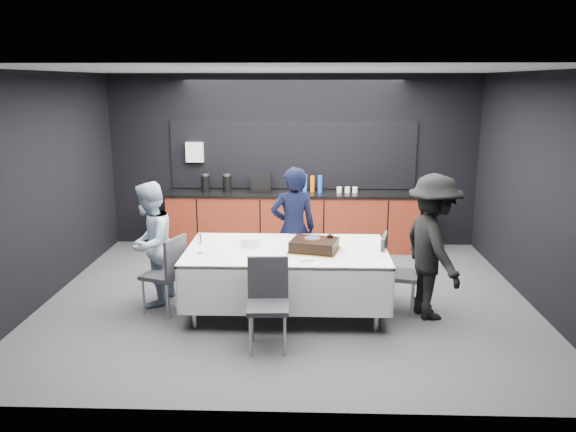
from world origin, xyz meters
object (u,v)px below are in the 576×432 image
object	(u,v)px
plate_stack	(250,242)
chair_right	(393,268)
chair_left	(168,269)
person_right	(433,247)
cake_assembly	(314,245)
champagne_flute	(200,240)
party_table	(287,260)
person_center	(293,229)
chair_near	(268,296)
person_left	(150,244)

from	to	relation	value
plate_stack	chair_right	bearing A→B (deg)	-0.90
chair_left	person_right	xyz separation A→B (m)	(3.05, -0.01, 0.30)
cake_assembly	champagne_flute	distance (m)	1.30
party_table	person_right	bearing A→B (deg)	-2.38
chair_left	person_center	xyz separation A→B (m)	(1.44, 0.83, 0.28)
cake_assembly	person_right	xyz separation A→B (m)	(1.35, 0.01, -0.01)
chair_right	person_right	distance (m)	0.54
plate_stack	chair_right	distance (m)	1.71
plate_stack	chair_right	world-z (taller)	chair_right
plate_stack	chair_left	xyz separation A→B (m)	(-0.95, -0.17, -0.30)
plate_stack	chair_near	bearing A→B (deg)	-74.45
cake_assembly	chair_left	bearing A→B (deg)	179.46
party_table	champagne_flute	size ratio (longest dim) A/B	10.36
plate_stack	person_left	bearing A→B (deg)	174.99
chair_left	chair_right	bearing A→B (deg)	3.07
person_center	chair_right	bearing A→B (deg)	137.51
person_left	chair_left	bearing A→B (deg)	53.84
chair_near	person_right	distance (m)	2.02
person_left	person_right	bearing A→B (deg)	93.46
plate_stack	champagne_flute	bearing A→B (deg)	-149.39
party_table	chair_near	xyz separation A→B (m)	(-0.16, -0.88, -0.11)
chair_left	plate_stack	bearing A→B (deg)	10.02
chair_left	person_center	bearing A→B (deg)	30.03
party_table	plate_stack	world-z (taller)	plate_stack
chair_left	chair_right	world-z (taller)	same
plate_stack	person_right	bearing A→B (deg)	-4.72
chair_left	chair_right	xyz separation A→B (m)	(2.63, 0.14, 0.00)
person_left	person_right	size ratio (longest dim) A/B	0.90
chair_right	person_center	distance (m)	1.40
chair_left	person_center	distance (m)	1.69
cake_assembly	chair_near	xyz separation A→B (m)	(-0.48, -0.80, -0.31)
person_center	champagne_flute	bearing A→B (deg)	31.37
cake_assembly	person_center	bearing A→B (deg)	107.00
chair_left	person_right	size ratio (longest dim) A/B	0.55
plate_stack	chair_right	size ratio (longest dim) A/B	0.25
chair_near	person_center	xyz separation A→B (m)	(0.22, 1.65, 0.28)
plate_stack	person_right	size ratio (longest dim) A/B	0.14
cake_assembly	chair_left	distance (m)	1.73
champagne_flute	chair_right	size ratio (longest dim) A/B	0.24
champagne_flute	chair_right	distance (m)	2.28
champagne_flute	cake_assembly	bearing A→B (deg)	5.99
champagne_flute	person_right	xyz separation A→B (m)	(2.64, 0.15, -0.10)
person_center	person_left	distance (m)	1.81
party_table	cake_assembly	size ratio (longest dim) A/B	3.65
plate_stack	person_center	world-z (taller)	person_center
chair_right	person_right	size ratio (longest dim) A/B	0.55
cake_assembly	chair_near	world-z (taller)	cake_assembly
party_table	chair_right	distance (m)	1.26
plate_stack	champagne_flute	distance (m)	0.64
plate_stack	party_table	bearing A→B (deg)	-13.54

